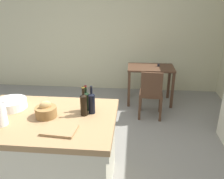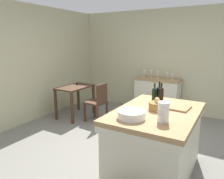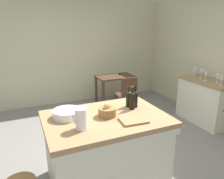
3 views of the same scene
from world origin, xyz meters
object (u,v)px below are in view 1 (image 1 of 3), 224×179
(writing_desk, at_px, (151,73))
(wooden_chair, at_px, (151,93))
(cutting_board, at_px, (60,130))
(wine_bottle_green, at_px, (84,104))
(wash_bowl, at_px, (11,104))
(wine_bottle_amber, at_px, (86,101))
(island_table, at_px, (48,150))
(wine_bottle_dark, at_px, (92,102))
(bread_basket, at_px, (46,111))

(writing_desk, xyz_separation_m, wooden_chair, (-0.02, -0.67, -0.15))
(cutting_board, distance_m, wine_bottle_green, 0.38)
(wine_bottle_green, bearing_deg, cutting_board, -116.16)
(writing_desk, xyz_separation_m, wash_bowl, (-1.67, -2.27, 0.32))
(wine_bottle_amber, bearing_deg, wooden_chair, 62.86)
(island_table, xyz_separation_m, cutting_board, (0.24, -0.25, 0.43))
(wooden_chair, height_order, wine_bottle_dark, wine_bottle_dark)
(bread_basket, xyz_separation_m, wine_bottle_amber, (0.38, 0.17, 0.05))
(wine_bottle_dark, height_order, wine_bottle_amber, wine_bottle_dark)
(writing_desk, height_order, wine_bottle_dark, wine_bottle_dark)
(wash_bowl, relative_size, bread_basket, 1.54)
(cutting_board, height_order, wine_bottle_dark, wine_bottle_dark)
(wine_bottle_green, bearing_deg, writing_desk, 70.49)
(wine_bottle_green, bearing_deg, bread_basket, -169.73)
(cutting_board, distance_m, wine_bottle_amber, 0.48)
(wine_bottle_dark, bearing_deg, bread_basket, -164.76)
(wooden_chair, relative_size, wash_bowl, 2.64)
(bread_basket, bearing_deg, island_table, -158.98)
(island_table, height_order, bread_basket, bread_basket)
(wooden_chair, bearing_deg, cutting_board, -115.80)
(island_table, relative_size, cutting_board, 4.84)
(wooden_chair, relative_size, wine_bottle_dark, 2.92)
(wash_bowl, height_order, bread_basket, bread_basket)
(wash_bowl, bearing_deg, cutting_board, -31.94)
(island_table, bearing_deg, wine_bottle_amber, 24.27)
(island_table, relative_size, wine_bottle_amber, 5.11)
(bread_basket, distance_m, wine_bottle_green, 0.39)
(island_table, distance_m, wash_bowl, 0.66)
(wash_bowl, xyz_separation_m, cutting_board, (0.67, -0.42, -0.04))
(wine_bottle_dark, height_order, wine_bottle_green, wine_bottle_green)
(island_table, xyz_separation_m, wash_bowl, (-0.43, 0.17, 0.47))
(island_table, xyz_separation_m, wooden_chair, (1.22, 1.77, -0.01))
(wine_bottle_amber, xyz_separation_m, wine_bottle_green, (-0.00, -0.11, 0.01))
(wooden_chair, xyz_separation_m, wine_bottle_green, (-0.82, -1.70, 0.55))
(wash_bowl, height_order, wine_bottle_dark, wine_bottle_dark)
(island_table, bearing_deg, bread_basket, 21.02)
(writing_desk, xyz_separation_m, wine_bottle_green, (-0.84, -2.37, 0.40))
(writing_desk, height_order, bread_basket, bread_basket)
(wooden_chair, bearing_deg, wine_bottle_amber, -117.14)
(wine_bottle_green, bearing_deg, wine_bottle_amber, 88.97)
(wooden_chair, height_order, wash_bowl, wash_bowl)
(wooden_chair, xyz_separation_m, wine_bottle_amber, (-0.82, -1.59, 0.54))
(writing_desk, distance_m, wooden_chair, 0.69)
(wash_bowl, distance_m, wine_bottle_dark, 0.91)
(cutting_board, bearing_deg, wine_bottle_green, 63.84)
(wine_bottle_amber, bearing_deg, bread_basket, -155.56)
(writing_desk, bearing_deg, wine_bottle_amber, -110.30)
(writing_desk, distance_m, wine_bottle_green, 2.54)
(bread_basket, bearing_deg, cutting_board, -49.80)
(island_table, bearing_deg, wooden_chair, 55.48)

